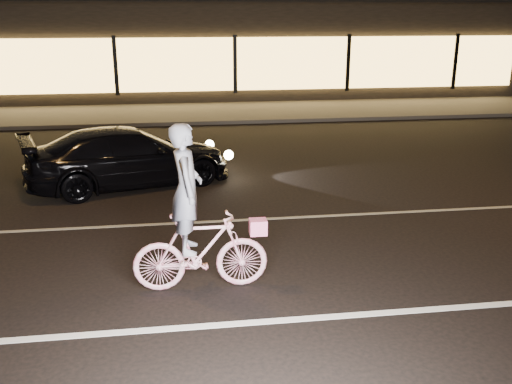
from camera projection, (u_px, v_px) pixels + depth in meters
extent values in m
plane|color=black|center=(342.00, 263.00, 8.43)|extent=(90.00, 90.00, 0.00)
cube|color=silver|center=(376.00, 313.00, 7.02)|extent=(60.00, 0.12, 0.01)
cube|color=gray|center=(311.00, 217.00, 10.32)|extent=(60.00, 0.10, 0.01)
cube|color=#383533|center=(241.00, 112.00, 20.68)|extent=(30.00, 4.00, 0.12)
cube|color=black|center=(225.00, 47.00, 25.75)|extent=(25.00, 8.00, 4.00)
cube|color=#FFC059|center=(235.00, 64.00, 22.01)|extent=(23.00, 0.15, 2.00)
cube|color=black|center=(116.00, 66.00, 21.33)|extent=(0.15, 0.08, 2.20)
cube|color=black|center=(235.00, 64.00, 21.93)|extent=(0.15, 0.08, 2.20)
cube|color=black|center=(348.00, 63.00, 22.53)|extent=(0.15, 0.08, 2.20)
cube|color=black|center=(455.00, 62.00, 23.13)|extent=(0.15, 0.08, 2.20)
imported|color=#E44571|center=(201.00, 251.00, 7.51)|extent=(1.79, 0.51, 1.07)
imported|color=silver|center=(186.00, 189.00, 7.22)|extent=(0.40, 0.62, 1.69)
cube|color=#E9458A|center=(258.00, 227.00, 7.52)|extent=(0.23, 0.18, 0.20)
imported|color=black|center=(129.00, 157.00, 12.02)|extent=(4.60, 2.96, 1.24)
sphere|color=#FFF2BF|center=(210.00, 144.00, 13.37)|extent=(0.21, 0.21, 0.21)
sphere|color=#FFF2BF|center=(229.00, 155.00, 12.39)|extent=(0.21, 0.21, 0.21)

